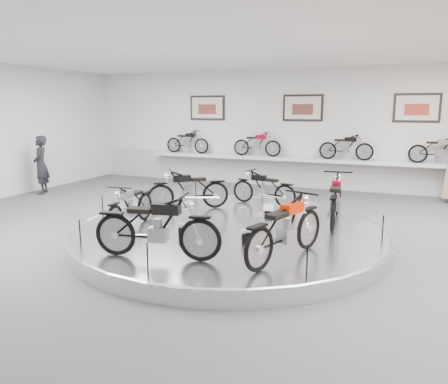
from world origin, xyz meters
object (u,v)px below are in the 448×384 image
at_px(bike_a, 336,199).
at_px(visitor, 41,165).
at_px(bike_d, 130,206).
at_px(display_platform, 230,234).
at_px(bike_b, 264,188).
at_px(bike_e, 157,227).
at_px(shelf, 299,159).
at_px(bike_c, 188,189).
at_px(bike_f, 286,228).

height_order(bike_a, visitor, visitor).
xyz_separation_m(bike_a, bike_d, (-3.80, -1.91, -0.07)).
bearing_deg(bike_d, bike_a, 111.73).
xyz_separation_m(display_platform, bike_b, (0.04, 2.23, 0.59)).
bearing_deg(display_platform, bike_e, -99.87).
relative_size(display_platform, shelf, 0.58).
xyz_separation_m(bike_c, visitor, (-5.92, 1.39, 0.13)).
bearing_deg(bike_c, display_platform, 107.05).
bearing_deg(bike_c, bike_a, 143.37).
height_order(bike_b, bike_c, bike_c).
height_order(bike_b, bike_d, bike_d).
height_order(bike_e, bike_f, bike_e).
bearing_deg(bike_d, display_platform, 108.78).
distance_m(bike_b, bike_e, 4.47).
distance_m(bike_d, visitor, 6.45).
distance_m(bike_d, bike_f, 3.46).
bearing_deg(bike_a, display_platform, 114.59).
height_order(bike_b, bike_f, bike_f).
distance_m(display_platform, bike_e, 2.35).
bearing_deg(bike_e, bike_c, 98.14).
xyz_separation_m(bike_b, bike_c, (-1.51, -1.17, 0.05)).
distance_m(display_platform, bike_c, 1.93).
bearing_deg(bike_b, visitor, 9.24).
bearing_deg(bike_a, bike_f, 166.29).
bearing_deg(display_platform, bike_f, -43.91).
xyz_separation_m(shelf, visitor, (-7.40, -3.94, -0.08)).
bearing_deg(display_platform, bike_c, 144.23).
height_order(shelf, visitor, visitor).
bearing_deg(shelf, bike_f, -78.91).
relative_size(bike_d, bike_f, 0.87).
bearing_deg(bike_e, visitor, 136.07).
height_order(display_platform, visitor, visitor).
xyz_separation_m(bike_a, bike_b, (-1.92, 1.13, -0.09)).
xyz_separation_m(display_platform, visitor, (-7.40, 2.46, 0.77)).
height_order(bike_b, bike_e, bike_e).
bearing_deg(bike_b, shelf, -78.53).
bearing_deg(bike_b, bike_a, 160.42).
bearing_deg(bike_c, shelf, -142.66).
relative_size(display_platform, bike_b, 4.30).
distance_m(bike_a, visitor, 9.45).
bearing_deg(bike_f, shelf, 30.07).
xyz_separation_m(shelf, bike_b, (0.04, -4.17, -0.26)).
relative_size(bike_e, visitor, 0.98).
bearing_deg(bike_f, visitor, 85.19).
distance_m(bike_b, bike_f, 4.02).
bearing_deg(bike_e, bike_b, 74.34).
height_order(display_platform, shelf, shelf).
xyz_separation_m(bike_e, visitor, (-7.01, 4.68, 0.09)).
height_order(bike_d, visitor, visitor).
distance_m(display_platform, bike_b, 2.31).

